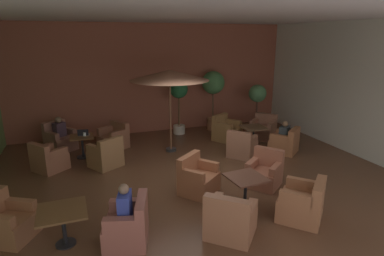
{
  "coord_description": "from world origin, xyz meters",
  "views": [
    {
      "loc": [
        -2.58,
        -6.87,
        3.43
      ],
      "look_at": [
        0.0,
        0.47,
        1.21
      ],
      "focal_mm": 29.83,
      "sensor_mm": 36.0,
      "label": 1
    }
  ],
  "objects_px": {
    "armchair_front_right_south": "(198,179)",
    "armchair_mid_center_west": "(226,131)",
    "armchair_mid_center_north": "(242,147)",
    "iced_drink_cup": "(85,134)",
    "armchair_front_left_east": "(49,159)",
    "armchair_front_right_north": "(302,204)",
    "armchair_rear_right_north": "(7,223)",
    "armchair_front_left_west": "(114,138)",
    "cafe_table_front_right": "(246,183)",
    "armchair_front_right_east": "(264,173)",
    "patron_blue_shirt": "(59,128)",
    "armchair_mid_center_east": "(285,143)",
    "armchair_mid_center_south": "(263,129)",
    "potted_tree_left_corner": "(213,87)",
    "patron_with_friend": "(285,132)",
    "cafe_table_front_left": "(82,141)",
    "patio_umbrella_tall_red": "(170,76)",
    "cafe_table_rear_right": "(63,216)",
    "armchair_rear_right_east": "(128,226)",
    "armchair_front_right_west": "(230,220)",
    "armchair_front_left_south": "(106,156)",
    "potted_tree_mid_right": "(257,99)",
    "patron_by_window": "(125,205)",
    "armchair_front_left_north": "(60,140)",
    "potted_tree_mid_left": "(179,97)",
    "cafe_table_mid_center": "(254,132)",
    "open_laptop": "(83,134)"
  },
  "relations": [
    {
      "from": "patio_umbrella_tall_red",
      "to": "patron_with_friend",
      "type": "relative_size",
      "value": 4.28
    },
    {
      "from": "armchair_mid_center_east",
      "to": "cafe_table_front_right",
      "type": "bearing_deg",
      "value": -137.69
    },
    {
      "from": "armchair_front_right_north",
      "to": "armchair_mid_center_east",
      "type": "xyz_separation_m",
      "value": [
        1.93,
        3.32,
        -0.02
      ]
    },
    {
      "from": "cafe_table_mid_center",
      "to": "armchair_mid_center_east",
      "type": "height_order",
      "value": "armchair_mid_center_east"
    },
    {
      "from": "armchair_front_left_west",
      "to": "cafe_table_front_right",
      "type": "bearing_deg",
      "value": -64.87
    },
    {
      "from": "armchair_front_left_east",
      "to": "potted_tree_left_corner",
      "type": "xyz_separation_m",
      "value": [
        5.64,
        2.18,
        1.33
      ]
    },
    {
      "from": "armchair_front_right_east",
      "to": "armchair_mid_center_north",
      "type": "xyz_separation_m",
      "value": [
        0.39,
        1.88,
        -0.0
      ]
    },
    {
      "from": "armchair_mid_center_north",
      "to": "patron_blue_shirt",
      "type": "bearing_deg",
      "value": 155.02
    },
    {
      "from": "armchair_front_left_south",
      "to": "armchair_front_right_west",
      "type": "xyz_separation_m",
      "value": [
        1.8,
        -4.0,
        -0.01
      ]
    },
    {
      "from": "cafe_table_rear_right",
      "to": "armchair_front_right_north",
      "type": "bearing_deg",
      "value": -8.93
    },
    {
      "from": "cafe_table_front_right",
      "to": "armchair_rear_right_east",
      "type": "bearing_deg",
      "value": -169.79
    },
    {
      "from": "cafe_table_front_left",
      "to": "iced_drink_cup",
      "type": "height_order",
      "value": "iced_drink_cup"
    },
    {
      "from": "armchair_front_left_north",
      "to": "potted_tree_left_corner",
      "type": "height_order",
      "value": "potted_tree_left_corner"
    },
    {
      "from": "armchair_front_right_north",
      "to": "cafe_table_mid_center",
      "type": "bearing_deg",
      "value": 72.62
    },
    {
      "from": "armchair_mid_center_west",
      "to": "armchair_rear_right_east",
      "type": "relative_size",
      "value": 1.14
    },
    {
      "from": "armchair_rear_right_east",
      "to": "armchair_front_right_west",
      "type": "bearing_deg",
      "value": -13.6
    },
    {
      "from": "cafe_table_front_left",
      "to": "patron_blue_shirt",
      "type": "height_order",
      "value": "patron_blue_shirt"
    },
    {
      "from": "armchair_mid_center_west",
      "to": "patron_blue_shirt",
      "type": "height_order",
      "value": "patron_blue_shirt"
    },
    {
      "from": "armchair_front_right_south",
      "to": "armchair_mid_center_west",
      "type": "bearing_deg",
      "value": 55.38
    },
    {
      "from": "cafe_table_mid_center",
      "to": "armchair_rear_right_north",
      "type": "xyz_separation_m",
      "value": [
        -6.58,
        -2.93,
        -0.19
      ]
    },
    {
      "from": "armchair_front_right_south",
      "to": "patron_blue_shirt",
      "type": "xyz_separation_m",
      "value": [
        -3.06,
        4.09,
        0.41
      ]
    },
    {
      "from": "armchair_rear_right_east",
      "to": "potted_tree_mid_left",
      "type": "relative_size",
      "value": 0.48
    },
    {
      "from": "armchair_rear_right_north",
      "to": "patron_by_window",
      "type": "bearing_deg",
      "value": -22.29
    },
    {
      "from": "armchair_rear_right_north",
      "to": "iced_drink_cup",
      "type": "bearing_deg",
      "value": 69.05
    },
    {
      "from": "armchair_front_right_south",
      "to": "armchair_rear_right_north",
      "type": "xyz_separation_m",
      "value": [
        -3.76,
        -0.53,
        -0.01
      ]
    },
    {
      "from": "armchair_mid_center_west",
      "to": "armchair_front_right_north",
      "type": "bearing_deg",
      "value": -98.4
    },
    {
      "from": "armchair_front_left_north",
      "to": "armchair_mid_center_east",
      "type": "xyz_separation_m",
      "value": [
        6.54,
        -2.54,
        -0.03
      ]
    },
    {
      "from": "armchair_front_left_north",
      "to": "potted_tree_left_corner",
      "type": "xyz_separation_m",
      "value": [
        5.43,
        0.54,
        1.3
      ]
    },
    {
      "from": "armchair_front_right_north",
      "to": "potted_tree_mid_left",
      "type": "distance_m",
      "value": 6.43
    },
    {
      "from": "armchair_front_right_south",
      "to": "potted_tree_mid_right",
      "type": "relative_size",
      "value": 0.61
    },
    {
      "from": "armchair_mid_center_south",
      "to": "potted_tree_left_corner",
      "type": "xyz_separation_m",
      "value": [
        -1.27,
        1.59,
        1.32
      ]
    },
    {
      "from": "armchair_front_right_east",
      "to": "armchair_front_right_south",
      "type": "bearing_deg",
      "value": 174.25
    },
    {
      "from": "armchair_front_left_east",
      "to": "armchair_front_right_north",
      "type": "height_order",
      "value": "armchair_front_right_north"
    },
    {
      "from": "patron_by_window",
      "to": "armchair_rear_right_north",
      "type": "bearing_deg",
      "value": 157.71
    },
    {
      "from": "armchair_mid_center_west",
      "to": "armchair_rear_right_north",
      "type": "bearing_deg",
      "value": -147.68
    },
    {
      "from": "armchair_mid_center_west",
      "to": "potted_tree_mid_right",
      "type": "distance_m",
      "value": 2.04
    },
    {
      "from": "cafe_table_rear_right",
      "to": "armchair_rear_right_north",
      "type": "distance_m",
      "value": 1.11
    },
    {
      "from": "cafe_table_front_right",
      "to": "armchair_mid_center_north",
      "type": "bearing_deg",
      "value": 63.38
    },
    {
      "from": "armchair_front_left_south",
      "to": "armchair_mid_center_east",
      "type": "distance_m",
      "value": 5.33
    },
    {
      "from": "armchair_front_right_east",
      "to": "patron_blue_shirt",
      "type": "height_order",
      "value": "patron_blue_shirt"
    },
    {
      "from": "armchair_front_left_east",
      "to": "patron_with_friend",
      "type": "bearing_deg",
      "value": -7.39
    },
    {
      "from": "armchair_mid_center_north",
      "to": "armchair_rear_right_east",
      "type": "xyz_separation_m",
      "value": [
        -3.81,
        -3.05,
        0.01
      ]
    },
    {
      "from": "armchair_mid_center_north",
      "to": "iced_drink_cup",
      "type": "height_order",
      "value": "armchair_mid_center_north"
    },
    {
      "from": "potted_tree_mid_right",
      "to": "iced_drink_cup",
      "type": "height_order",
      "value": "potted_tree_mid_right"
    },
    {
      "from": "cafe_table_rear_right",
      "to": "patio_umbrella_tall_red",
      "type": "relative_size",
      "value": 0.32
    },
    {
      "from": "open_laptop",
      "to": "cafe_table_front_left",
      "type": "bearing_deg",
      "value": -140.33
    },
    {
      "from": "armchair_front_right_south",
      "to": "armchair_front_left_west",
      "type": "bearing_deg",
      "value": 111.01
    },
    {
      "from": "cafe_table_front_right",
      "to": "armchair_mid_center_west",
      "type": "relative_size",
      "value": 0.75
    },
    {
      "from": "armchair_mid_center_east",
      "to": "armchair_mid_center_west",
      "type": "distance_m",
      "value": 2.07
    },
    {
      "from": "armchair_front_right_south",
      "to": "armchair_mid_center_south",
      "type": "height_order",
      "value": "armchair_front_right_south"
    }
  ]
}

